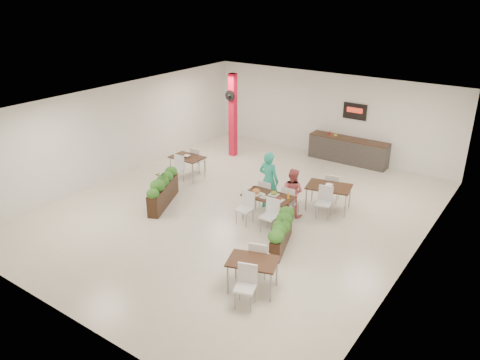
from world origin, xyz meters
name	(u,v)px	position (x,y,z in m)	size (l,w,h in m)	color
ground	(240,210)	(0.00, 0.00, 0.00)	(12.00, 12.00, 0.00)	beige
room_shell	(240,146)	(0.00, 0.00, 2.01)	(10.10, 12.10, 3.22)	white
red_column	(233,115)	(-3.00, 3.79, 1.64)	(0.40, 0.41, 3.20)	red
service_counter	(348,150)	(1.00, 5.65, 0.49)	(3.00, 0.64, 2.20)	#2D2A28
main_table	(268,199)	(1.00, -0.06, 0.64)	(1.40, 1.63, 0.92)	black
diner_man	(269,180)	(0.61, 0.60, 0.89)	(0.65, 0.43, 1.78)	#28AD8E
diner_woman	(292,192)	(1.41, 0.60, 0.72)	(0.70, 0.55, 1.44)	#D55F61
planter_left	(163,188)	(-2.13, -1.03, 0.53)	(1.13, 1.93, 1.09)	black
planter_right	(281,231)	(2.09, -1.16, 0.48)	(0.81, 1.63, 0.88)	black
side_table_a	(187,160)	(-2.97, 1.06, 0.62)	(1.13, 1.62, 0.92)	black
side_table_b	(329,190)	(2.12, 1.55, 0.64)	(1.43, 1.67, 0.92)	black
side_table_c	(253,266)	(2.49, -3.09, 0.61)	(1.24, 1.67, 0.92)	black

